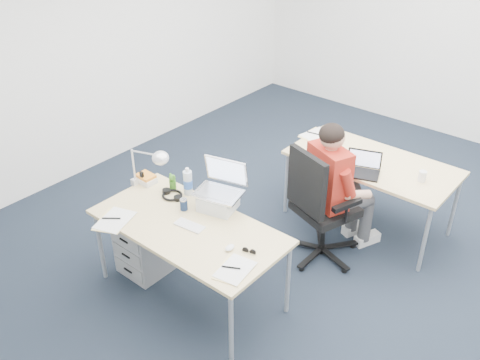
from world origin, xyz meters
name	(u,v)px	position (x,y,z in m)	size (l,w,h in m)	color
floor	(304,261)	(0.00, 0.00, 0.00)	(7.00, 7.00, 0.00)	black
room	(318,89)	(0.00, 0.00, 1.71)	(6.02, 7.02, 2.80)	white
desk_near	(188,230)	(-0.51, -0.98, 0.68)	(1.60, 0.80, 0.73)	#D4B97A
desk_far	(372,165)	(0.12, 0.91, 0.68)	(1.60, 0.80, 0.73)	#D4B97A
office_chair	(321,226)	(0.04, 0.18, 0.32)	(0.90, 0.90, 1.13)	black
seated_person	(340,188)	(0.09, 0.36, 0.67)	(0.60, 0.79, 1.33)	#B22719
drawer_pedestal_near	(149,242)	(-1.05, -0.96, 0.28)	(0.40, 0.50, 0.55)	#A0A2A5
drawer_pedestal_far	(331,187)	(-0.29, 0.90, 0.28)	(0.40, 0.50, 0.55)	#A0A2A5
silver_laptop	(218,188)	(-0.48, -0.65, 0.93)	(0.38, 0.30, 0.40)	silver
wireless_keyboard	(189,226)	(-0.49, -0.98, 0.74)	(0.25, 0.10, 0.01)	white
computer_mouse	(230,248)	(-0.05, -1.00, 0.75)	(0.06, 0.09, 0.03)	white
headphones	(172,195)	(-0.91, -0.77, 0.75)	(0.23, 0.18, 0.04)	black
can_koozie	(184,204)	(-0.69, -0.84, 0.78)	(0.06, 0.06, 0.10)	#162646
water_bottle	(188,181)	(-0.83, -0.64, 0.86)	(0.08, 0.08, 0.25)	silver
bear_figurine	(173,182)	(-0.98, -0.68, 0.81)	(0.08, 0.06, 0.16)	#29721E
book_stack	(146,179)	(-1.26, -0.76, 0.77)	(0.17, 0.13, 0.08)	silver
cordless_phone	(142,178)	(-1.25, -0.80, 0.79)	(0.03, 0.02, 0.13)	black
papers_left	(113,220)	(-1.01, -1.33, 0.74)	(0.23, 0.32, 0.01)	#F9DF90
papers_right	(233,270)	(0.13, -1.16, 0.73)	(0.21, 0.29, 0.01)	#F9DF90
sunglasses	(249,251)	(0.09, -0.94, 0.74)	(0.11, 0.05, 0.03)	black
desk_lamp	(144,166)	(-1.17, -0.84, 0.97)	(0.42, 0.15, 0.47)	silver
dark_laptop	(363,164)	(0.17, 0.62, 0.84)	(0.31, 0.30, 0.23)	black
far_cup	(422,176)	(0.64, 0.86, 0.78)	(0.07, 0.07, 0.10)	white
far_papers	(315,135)	(-0.61, 1.03, 0.73)	(0.22, 0.32, 0.01)	white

